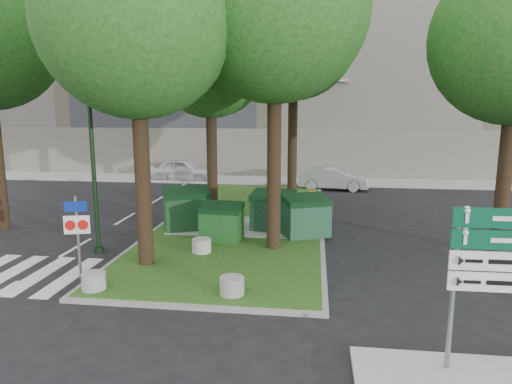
% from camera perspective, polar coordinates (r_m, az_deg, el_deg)
% --- Properties ---
extents(ground, '(120.00, 120.00, 0.00)m').
position_cam_1_polar(ground, '(11.09, -10.71, -13.90)').
color(ground, black).
rests_on(ground, ground).
extents(median_island, '(6.00, 16.00, 0.12)m').
position_cam_1_polar(median_island, '(18.34, -1.50, -3.65)').
color(median_island, '#1B4413').
rests_on(median_island, ground).
extents(median_kerb, '(6.30, 16.30, 0.10)m').
position_cam_1_polar(median_kerb, '(18.35, -1.50, -3.68)').
color(median_kerb, gray).
rests_on(median_kerb, ground).
extents(building_sidewalk, '(42.00, 3.00, 0.12)m').
position_cam_1_polar(building_sidewalk, '(28.61, 0.74, 1.49)').
color(building_sidewalk, '#999993').
rests_on(building_sidewalk, ground).
extents(zebra_crossing, '(5.00, 3.00, 0.01)m').
position_cam_1_polar(zebra_crossing, '(13.87, -23.84, -9.54)').
color(zebra_crossing, silver).
rests_on(zebra_crossing, ground).
extents(apartment_building, '(41.00, 12.00, 16.00)m').
position_cam_1_polar(apartment_building, '(35.89, 2.20, 16.03)').
color(apartment_building, beige).
rests_on(apartment_building, ground).
extents(tree_median_near_left, '(5.20, 5.20, 10.53)m').
position_cam_1_polar(tree_median_near_left, '(13.29, -14.46, 22.23)').
color(tree_median_near_left, black).
rests_on(tree_median_near_left, ground).
extents(tree_median_mid, '(4.80, 4.80, 9.99)m').
position_cam_1_polar(tree_median_mid, '(19.25, -5.46, 17.73)').
color(tree_median_mid, black).
rests_on(tree_median_mid, ground).
extents(tree_median_far, '(5.80, 5.80, 11.93)m').
position_cam_1_polar(tree_median_far, '(21.98, 5.05, 20.36)').
color(tree_median_far, black).
rests_on(tree_median_far, ground).
extents(dumpster_a, '(1.99, 1.73, 1.55)m').
position_cam_1_polar(dumpster_a, '(17.06, -8.70, -2.09)').
color(dumpster_a, '#0E3415').
rests_on(dumpster_a, median_island).
extents(dumpster_b, '(1.47, 1.09, 1.28)m').
position_cam_1_polar(dumpster_b, '(15.44, -4.33, -3.81)').
color(dumpster_b, '#134315').
rests_on(dumpster_b, median_island).
extents(dumpster_c, '(1.71, 1.32, 1.46)m').
position_cam_1_polar(dumpster_c, '(16.75, 2.16, -2.36)').
color(dumpster_c, black).
rests_on(dumpster_c, median_island).
extents(dumpster_d, '(1.87, 1.63, 1.45)m').
position_cam_1_polar(dumpster_d, '(16.02, 6.26, -3.02)').
color(dumpster_d, '#123D24').
rests_on(dumpster_d, median_island).
extents(bollard_left, '(0.58, 0.58, 0.41)m').
position_cam_1_polar(bollard_left, '(12.16, -19.63, -10.43)').
color(bollard_left, '#989994').
rests_on(bollard_left, median_island).
extents(bollard_right, '(0.59, 0.59, 0.42)m').
position_cam_1_polar(bollard_right, '(11.20, -3.02, -11.61)').
color(bollard_right, gray).
rests_on(bollard_right, median_island).
extents(bollard_mid, '(0.59, 0.59, 0.42)m').
position_cam_1_polar(bollard_mid, '(14.34, -6.82, -6.66)').
color(bollard_mid, '#A2A19D').
rests_on(bollard_mid, median_island).
extents(litter_bin, '(0.42, 0.42, 0.74)m').
position_cam_1_polar(litter_bin, '(20.59, 7.06, -0.94)').
color(litter_bin, '#C88817').
rests_on(litter_bin, median_island).
extents(street_lamp, '(0.43, 0.43, 5.37)m').
position_cam_1_polar(street_lamp, '(14.85, -19.81, 5.36)').
color(street_lamp, black).
rests_on(street_lamp, ground).
extents(traffic_sign_pole, '(0.66, 0.20, 2.25)m').
position_cam_1_polar(traffic_sign_pole, '(13.06, -21.44, -3.98)').
color(traffic_sign_pole, slate).
rests_on(traffic_sign_pole, ground).
extents(directional_sign, '(1.42, 0.10, 2.85)m').
position_cam_1_polar(directional_sign, '(8.52, 27.54, -8.06)').
color(directional_sign, slate).
rests_on(directional_sign, sidewalk_corner).
extents(car_white, '(4.19, 1.89, 1.40)m').
position_cam_1_polar(car_white, '(29.04, -9.08, 2.77)').
color(car_white, silver).
rests_on(car_white, ground).
extents(car_silver, '(3.97, 1.60, 1.28)m').
position_cam_1_polar(car_silver, '(25.89, 9.60, 1.69)').
color(car_silver, '#A7A8AF').
rests_on(car_silver, ground).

